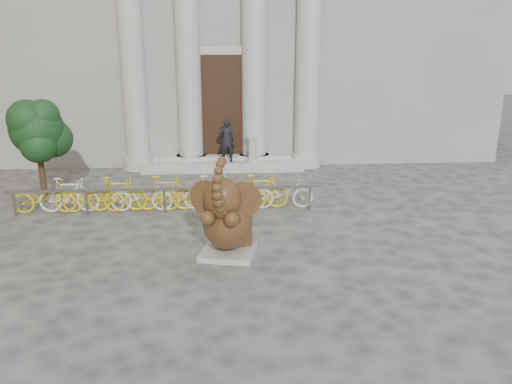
{
  "coord_description": "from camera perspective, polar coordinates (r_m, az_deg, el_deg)",
  "views": [
    {
      "loc": [
        -0.02,
        -9.02,
        4.38
      ],
      "look_at": [
        0.77,
        2.41,
        1.1
      ],
      "focal_mm": 35.0,
      "sensor_mm": 36.0,
      "label": 1
    }
  ],
  "objects": [
    {
      "name": "pedestrian",
      "position": [
        18.37,
        -3.38,
        5.9
      ],
      "size": [
        0.66,
        0.5,
        1.63
      ],
      "primitive_type": "imported",
      "rotation": [
        0.0,
        0.0,
        3.34
      ],
      "color": "black",
      "rests_on": "entrance_steps"
    },
    {
      "name": "bike_rack",
      "position": [
        14.2,
        -10.31,
        -0.15
      ],
      "size": [
        8.5,
        0.53,
        1.0
      ],
      "color": "slate",
      "rests_on": "ground"
    },
    {
      "name": "classical_building",
      "position": [
        24.01,
        -4.12,
        19.78
      ],
      "size": [
        22.0,
        10.7,
        12.0
      ],
      "color": "gray",
      "rests_on": "ground"
    },
    {
      "name": "tree",
      "position": [
        15.81,
        -23.66,
        6.42
      ],
      "size": [
        1.75,
        1.6,
        3.04
      ],
      "color": "#332114",
      "rests_on": "ground"
    },
    {
      "name": "entrance_steps",
      "position": [
        18.89,
        -3.78,
        3.1
      ],
      "size": [
        6.0,
        1.2,
        0.36
      ],
      "primitive_type": "cube",
      "color": "#A8A59E",
      "rests_on": "ground"
    },
    {
      "name": "ground",
      "position": [
        10.03,
        -3.48,
        -9.96
      ],
      "size": [
        80.0,
        80.0,
        0.0
      ],
      "primitive_type": "plane",
      "color": "#474442",
      "rests_on": "ground"
    },
    {
      "name": "elephant_statue",
      "position": [
        10.8,
        -3.33,
        -3.23
      ],
      "size": [
        1.5,
        1.8,
        2.29
      ],
      "rotation": [
        0.0,
        0.0,
        -0.23
      ],
      "color": "#A8A59E",
      "rests_on": "ground"
    },
    {
      "name": "balustrade_post",
      "position": [
        18.5,
        -0.45,
        4.83
      ],
      "size": [
        0.39,
        0.39,
        0.96
      ],
      "color": "#A8A59E",
      "rests_on": "entrance_steps"
    }
  ]
}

